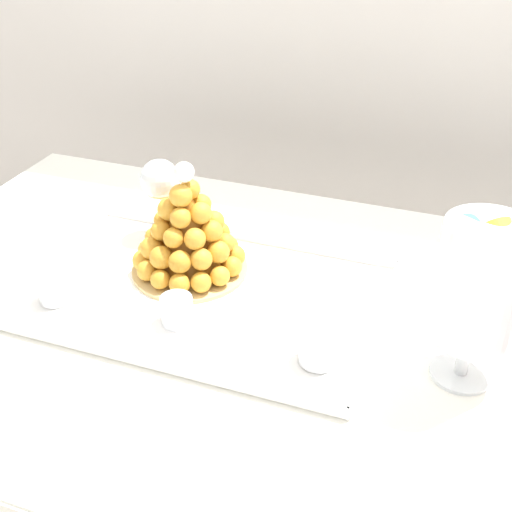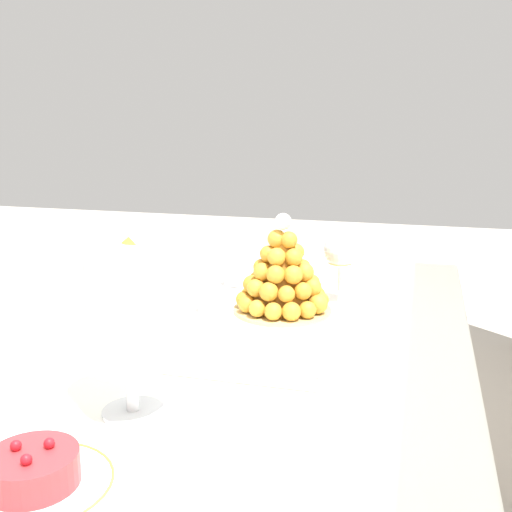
{
  "view_description": "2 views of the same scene",
  "coord_description": "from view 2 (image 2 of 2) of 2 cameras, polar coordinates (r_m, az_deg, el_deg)",
  "views": [
    {
      "loc": [
        0.25,
        -0.88,
        1.51
      ],
      "look_at": [
        -0.07,
        0.02,
        0.91
      ],
      "focal_mm": 46.44,
      "sensor_mm": 36.0,
      "label": 1
    },
    {
      "loc": [
        1.07,
        0.37,
        1.25
      ],
      "look_at": [
        -0.12,
        0.04,
        0.96
      ],
      "focal_mm": 43.22,
      "sensor_mm": 36.0,
      "label": 2
    }
  ],
  "objects": [
    {
      "name": "buffet_table",
      "position": [
        1.25,
        -3.44,
        -11.93
      ],
      "size": [
        1.65,
        0.96,
        0.8
      ],
      "color": "brown",
      "rests_on": "ground_plane"
    },
    {
      "name": "dessert_cup_left",
      "position": [
        1.61,
        -1.97,
        -1.79
      ],
      "size": [
        0.06,
        0.06,
        0.05
      ],
      "color": "silver",
      "rests_on": "serving_tray"
    },
    {
      "name": "fruit_tart_plate",
      "position": [
        0.84,
        -19.94,
        -18.55
      ],
      "size": [
        0.2,
        0.2,
        0.06
      ],
      "color": "white",
      "rests_on": "buffet_table"
    },
    {
      "name": "serving_tray",
      "position": [
        1.37,
        -0.62,
        -5.72
      ],
      "size": [
        0.65,
        0.42,
        0.02
      ],
      "color": "white",
      "rests_on": "buffet_table"
    },
    {
      "name": "dessert_cup_mid_left",
      "position": [
        1.39,
        -4.2,
        -4.31
      ],
      "size": [
        0.06,
        0.06,
        0.05
      ],
      "color": "silver",
      "rests_on": "serving_tray"
    },
    {
      "name": "wine_glass",
      "position": [
        1.46,
        7.8,
        0.28
      ],
      "size": [
        0.08,
        0.08,
        0.17
      ],
      "color": "silver",
      "rests_on": "buffet_table"
    },
    {
      "name": "macaron_goblet",
      "position": [
        0.93,
        -11.75,
        -4.48
      ],
      "size": [
        0.13,
        0.13,
        0.29
      ],
      "color": "white",
      "rests_on": "buffet_table"
    },
    {
      "name": "croquembouche",
      "position": [
        1.38,
        2.49,
        -1.91
      ],
      "size": [
        0.22,
        0.22,
        0.23
      ],
      "color": "tan",
      "rests_on": "serving_tray"
    },
    {
      "name": "dessert_cup_centre",
      "position": [
        1.18,
        -8.9,
        -7.89
      ],
      "size": [
        0.06,
        0.06,
        0.05
      ],
      "color": "silver",
      "rests_on": "serving_tray"
    }
  ]
}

